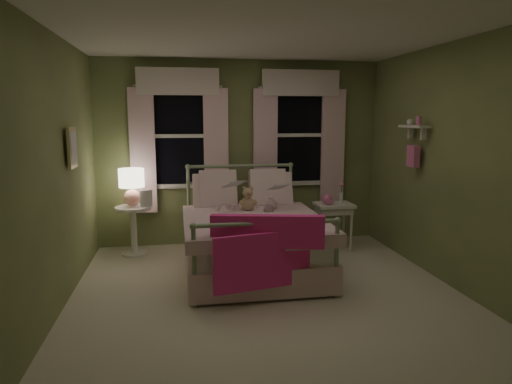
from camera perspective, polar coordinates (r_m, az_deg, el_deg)
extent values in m
plane|color=#EDE4CD|center=(4.80, 1.55, -12.84)|extent=(4.20, 4.20, 0.00)
plane|color=white|center=(4.51, 1.71, 19.41)|extent=(4.20, 4.20, 0.00)
plane|color=#8B9B5D|center=(6.53, -1.99, 4.89)|extent=(4.00, 0.00, 4.00)
plane|color=#8B9B5D|center=(2.47, 11.18, -2.91)|extent=(4.00, 0.00, 4.00)
plane|color=#8B9B5D|center=(4.53, -24.06, 2.03)|extent=(0.00, 4.20, 4.20)
plane|color=#8B9B5D|center=(5.24, 23.63, 2.96)|extent=(0.00, 4.20, 4.20)
cube|color=white|center=(5.43, -0.57, -5.50)|extent=(1.44, 1.94, 0.26)
cube|color=white|center=(5.49, -0.57, -7.92)|extent=(1.54, 2.02, 0.30)
cube|color=white|center=(5.24, -0.31, -4.02)|extent=(1.58, 1.75, 0.14)
cylinder|color=#9EB793|center=(5.40, -7.88, -7.00)|extent=(0.04, 1.90, 0.04)
cylinder|color=#9EB793|center=(5.60, 6.46, -6.35)|extent=(0.04, 1.90, 0.04)
cylinder|color=#9EB793|center=(6.27, -8.41, -2.09)|extent=(0.04, 0.04, 1.15)
cylinder|color=#9EB793|center=(6.46, 4.30, -1.69)|extent=(0.04, 0.04, 1.15)
sphere|color=#9EB793|center=(6.18, -8.54, 3.13)|extent=(0.07, 0.07, 0.07)
sphere|color=#9EB793|center=(6.37, 4.36, 3.40)|extent=(0.07, 0.07, 0.07)
cylinder|color=#9EB793|center=(6.24, -1.99, 3.29)|extent=(1.42, 0.04, 0.04)
cylinder|color=#9EB793|center=(6.26, -1.98, 1.29)|extent=(1.38, 0.03, 0.03)
cylinder|color=#9EB793|center=(4.44, -7.75, -9.29)|extent=(0.04, 0.04, 0.80)
cylinder|color=#9EB793|center=(4.70, 10.02, -8.30)|extent=(0.04, 0.04, 0.80)
sphere|color=#9EB793|center=(4.33, -7.87, -4.27)|extent=(0.07, 0.07, 0.07)
sphere|color=#9EB793|center=(4.59, 10.17, -3.54)|extent=(0.07, 0.07, 0.07)
cylinder|color=#9EB793|center=(4.41, 1.42, -3.94)|extent=(1.42, 0.04, 0.04)
cube|color=white|center=(5.98, -5.24, -0.40)|extent=(0.55, 0.32, 0.57)
cube|color=white|center=(6.08, 1.92, -0.20)|extent=(0.55, 0.32, 0.57)
cube|color=white|center=(5.97, -4.77, 0.37)|extent=(0.48, 0.30, 0.51)
cube|color=white|center=(6.06, 1.46, 0.53)|extent=(0.48, 0.30, 0.51)
cube|color=#F02F8F|center=(4.43, 1.42, -4.95)|extent=(1.10, 0.33, 0.32)
cube|color=#FF3199|center=(4.43, 1.58, -8.55)|extent=(1.09, 0.26, 0.55)
imported|color=#F7D1DD|center=(5.72, -4.06, 0.64)|extent=(0.28, 0.20, 0.75)
imported|color=#F7D1DD|center=(5.81, 1.45, 0.27)|extent=(0.36, 0.30, 0.65)
imported|color=beige|center=(5.47, -3.81, 0.42)|extent=(0.23, 0.17, 0.26)
imported|color=beige|center=(5.56, 1.95, 0.14)|extent=(0.22, 0.15, 0.26)
sphere|color=tan|center=(5.64, -1.06, -1.48)|extent=(0.17, 0.17, 0.17)
sphere|color=tan|center=(5.60, -1.03, -0.11)|extent=(0.13, 0.13, 0.13)
sphere|color=tan|center=(5.58, -1.49, 0.43)|extent=(0.05, 0.05, 0.05)
sphere|color=tan|center=(5.59, -0.58, 0.46)|extent=(0.05, 0.05, 0.05)
sphere|color=tan|center=(5.60, -1.82, -1.36)|extent=(0.07, 0.07, 0.07)
sphere|color=tan|center=(5.62, -0.21, -1.31)|extent=(0.07, 0.07, 0.07)
sphere|color=#8C6B51|center=(5.54, -0.95, -0.26)|extent=(0.04, 0.04, 0.04)
cylinder|color=white|center=(6.19, -15.15, -1.95)|extent=(0.46, 0.46, 0.04)
cylinder|color=white|center=(6.26, -15.03, -4.74)|extent=(0.08, 0.08, 0.60)
cylinder|color=white|center=(6.34, -14.91, -7.41)|extent=(0.34, 0.34, 0.03)
sphere|color=#F8A592|center=(6.17, -15.21, -0.68)|extent=(0.22, 0.22, 0.22)
cylinder|color=pink|center=(6.15, -15.26, 0.42)|extent=(0.03, 0.03, 0.13)
cylinder|color=#FFEAC6|center=(6.13, -15.31, 1.71)|extent=(0.33, 0.33, 0.24)
imported|color=beige|center=(6.10, -14.30, -1.82)|extent=(0.21, 0.25, 0.02)
cube|color=white|center=(6.27, 9.72, -1.61)|extent=(0.50, 0.40, 0.04)
cube|color=white|center=(6.29, 9.70, -2.24)|extent=(0.44, 0.34, 0.08)
cylinder|color=white|center=(6.14, 8.33, -4.87)|extent=(0.04, 0.04, 0.60)
cylinder|color=white|center=(6.28, 11.82, -4.67)|extent=(0.04, 0.04, 0.60)
cylinder|color=white|center=(6.42, 7.51, -4.23)|extent=(0.04, 0.04, 0.60)
cylinder|color=white|center=(6.55, 10.86, -4.05)|extent=(0.04, 0.04, 0.60)
sphere|color=pink|center=(6.23, 8.87, -0.92)|extent=(0.14, 0.14, 0.14)
cube|color=pink|center=(6.15, 9.13, -1.26)|extent=(0.10, 0.05, 0.04)
cylinder|color=white|center=(6.34, 10.62, -0.69)|extent=(0.05, 0.05, 0.14)
cylinder|color=#4C7F3F|center=(6.33, 10.65, 0.29)|extent=(0.01, 0.01, 0.12)
sphere|color=pink|center=(6.32, 10.67, 0.92)|extent=(0.06, 0.06, 0.06)
cube|color=black|center=(6.45, -9.55, 6.93)|extent=(0.76, 0.02, 1.35)
cube|color=white|center=(6.43, -9.72, 13.16)|extent=(0.84, 0.05, 0.06)
cube|color=white|center=(6.49, -9.38, 0.74)|extent=(0.84, 0.05, 0.06)
cube|color=white|center=(6.44, -13.13, 6.81)|extent=(0.06, 0.05, 1.40)
cube|color=white|center=(6.44, -5.96, 7.01)|extent=(0.06, 0.05, 1.40)
cube|color=white|center=(6.43, -9.55, 6.92)|extent=(0.76, 0.04, 0.05)
cube|color=silver|center=(6.41, -13.98, 4.98)|extent=(0.34, 0.06, 1.70)
cube|color=white|center=(6.41, -5.01, 5.22)|extent=(0.34, 0.06, 1.70)
cube|color=white|center=(6.37, -9.73, 13.47)|extent=(1.10, 0.08, 0.36)
cylinder|color=white|center=(6.41, -9.71, 12.91)|extent=(1.20, 0.03, 0.03)
cube|color=black|center=(6.67, 5.33, 7.10)|extent=(0.76, 0.02, 1.35)
cube|color=white|center=(6.66, 5.47, 13.12)|extent=(0.84, 0.05, 0.06)
cube|color=white|center=(6.72, 5.28, 1.12)|extent=(0.84, 0.05, 0.06)
cube|color=white|center=(6.56, 1.97, 7.10)|extent=(0.06, 0.05, 1.40)
cube|color=white|center=(6.77, 8.67, 7.07)|extent=(0.06, 0.05, 1.40)
cube|color=white|center=(6.65, 5.37, 7.09)|extent=(0.76, 0.04, 0.05)
cube|color=silver|center=(6.51, 1.17, 5.32)|extent=(0.34, 0.06, 1.70)
cube|color=white|center=(6.77, 9.56, 5.35)|extent=(0.34, 0.06, 1.70)
cube|color=white|center=(6.60, 5.62, 13.41)|extent=(1.10, 0.08, 0.36)
cylinder|color=white|center=(6.63, 5.52, 12.88)|extent=(1.20, 0.03, 0.03)
cube|color=white|center=(5.76, 19.15, 7.75)|extent=(0.15, 0.50, 0.03)
cube|color=white|center=(5.65, 20.20, 6.85)|extent=(0.06, 0.03, 0.14)
cube|color=white|center=(5.91, 18.75, 7.02)|extent=(0.06, 0.03, 0.14)
cylinder|color=pink|center=(5.67, 19.68, 8.41)|extent=(0.06, 0.06, 0.10)
sphere|color=white|center=(5.85, 18.70, 8.28)|extent=(0.08, 0.08, 0.08)
cube|color=pink|center=(5.78, 19.05, 4.28)|extent=(0.08, 0.18, 0.26)
cube|color=beige|center=(5.08, -22.01, 5.16)|extent=(0.03, 0.32, 0.42)
cube|color=silver|center=(5.08, -21.84, 5.16)|extent=(0.01, 0.25, 0.34)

